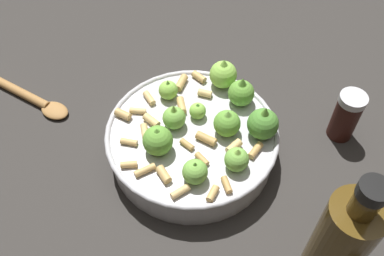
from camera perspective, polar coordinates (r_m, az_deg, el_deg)
name	(u,v)px	position (r m, az deg, el deg)	size (l,w,h in m)	color
ground_plane	(192,152)	(0.71, 0.00, -3.18)	(2.40, 2.40, 0.00)	#2D2B28
cooking_pan	(195,137)	(0.68, 0.39, -1.26)	(0.27, 0.27, 0.11)	#B7B7BC
pepper_shaker	(346,116)	(0.74, 19.64, 1.52)	(0.04, 0.04, 0.09)	#33140F
olive_oil_bottle	(342,239)	(0.57, 19.21, -13.60)	(0.07, 0.07, 0.21)	#4C3814
wooden_spoon	(20,92)	(0.84, -21.76, 4.42)	(0.09, 0.25, 0.02)	#9E703D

